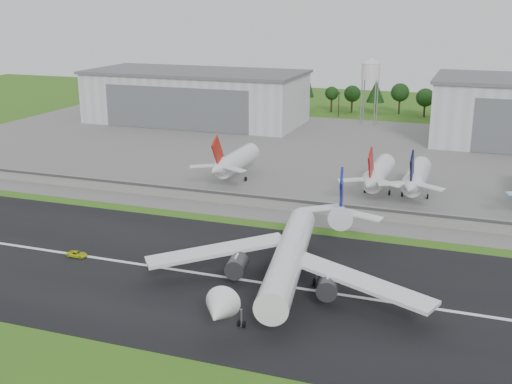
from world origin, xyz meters
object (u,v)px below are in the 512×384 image
at_px(parked_jet_navy, 416,178).
at_px(parked_jet_red_a, 233,162).
at_px(main_airliner, 288,265).
at_px(ground_vehicle, 77,254).
at_px(parked_jet_red_b, 377,175).

bearing_deg(parked_jet_navy, parked_jet_red_a, 179.99).
bearing_deg(parked_jet_navy, main_airliner, -103.65).
bearing_deg(parked_jet_red_a, main_airliner, -60.54).
height_order(main_airliner, ground_vehicle, main_airliner).
relative_size(ground_vehicle, parked_jet_navy, 0.14).
xyz_separation_m(main_airliner, parked_jet_red_a, (-37.85, 67.00, 1.35)).
xyz_separation_m(ground_vehicle, parked_jet_navy, (63.49, 67.46, 5.49)).
distance_m(parked_jet_red_b, parked_jet_navy, 10.57).
bearing_deg(parked_jet_red_b, main_airliner, -94.87).
xyz_separation_m(parked_jet_red_b, parked_jet_navy, (10.57, 0.00, 0.03)).
relative_size(parked_jet_red_b, parked_jet_navy, 1.00).
xyz_separation_m(parked_jet_red_a, parked_jet_red_b, (43.56, -0.01, -0.06)).
distance_m(ground_vehicle, parked_jet_navy, 92.80).
height_order(ground_vehicle, parked_jet_red_a, parked_jet_red_a).
bearing_deg(parked_jet_red_b, parked_jet_red_a, 179.99).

